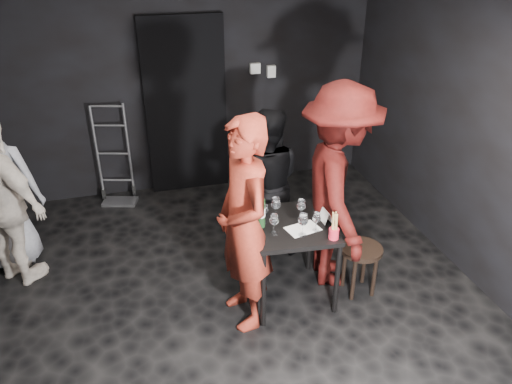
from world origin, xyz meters
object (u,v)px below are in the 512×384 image
object	(u,v)px
tasting_table	(289,233)
wine_bottle	(260,212)
man_maroon	(340,164)
server_red	(244,207)
woman_black	(266,183)
breadstick_cup	(334,226)
bystander_cream	(2,196)
stool	(361,256)
hand_truck	(118,184)

from	to	relation	value
tasting_table	wine_bottle	size ratio (longest dim) A/B	2.17
man_maroon	server_red	bearing A→B (deg)	119.66
woman_black	breadstick_cup	size ratio (longest dim) A/B	5.90
server_red	man_maroon	size ratio (longest dim) A/B	0.92
woman_black	bystander_cream	bearing A→B (deg)	10.84
stool	server_red	bearing A→B (deg)	-177.49
tasting_table	woman_black	size ratio (longest dim) A/B	0.50
tasting_table	stool	distance (m)	0.70
stool	man_maroon	world-z (taller)	man_maroon
bystander_cream	tasting_table	bearing A→B (deg)	-159.45
hand_truck	breadstick_cup	xyz separation A→B (m)	(1.67, -2.51, 0.65)
stool	wine_bottle	world-z (taller)	wine_bottle
hand_truck	bystander_cream	xyz separation A→B (m)	(-0.92, -1.33, 0.66)
tasting_table	woman_black	world-z (taller)	woman_black
tasting_table	wine_bottle	xyz separation A→B (m)	(-0.25, 0.03, 0.23)
server_red	woman_black	size ratio (longest dim) A/B	1.44
stool	bystander_cream	bearing A→B (deg)	161.36
woman_black	breadstick_cup	distance (m)	1.12
woman_black	man_maroon	distance (m)	0.89
tasting_table	woman_black	xyz separation A→B (m)	(0.02, 0.78, 0.09)
wine_bottle	breadstick_cup	distance (m)	0.61
hand_truck	man_maroon	size ratio (longest dim) A/B	0.51
breadstick_cup	tasting_table	bearing A→B (deg)	131.12
hand_truck	tasting_table	world-z (taller)	hand_truck
bystander_cream	woman_black	bearing A→B (deg)	-141.10
tasting_table	stool	world-z (taller)	tasting_table
stool	wine_bottle	xyz separation A→B (m)	(-0.88, 0.14, 0.50)
hand_truck	stool	world-z (taller)	hand_truck
tasting_table	stool	xyz separation A→B (m)	(0.63, -0.12, -0.27)
hand_truck	breadstick_cup	size ratio (longest dim) A/B	4.72
server_red	hand_truck	bearing A→B (deg)	-165.50
woman_black	stool	bearing A→B (deg)	137.36
tasting_table	man_maroon	bearing A→B (deg)	17.76
stool	bystander_cream	size ratio (longest dim) A/B	0.27
tasting_table	bystander_cream	xyz separation A→B (m)	(-2.33, 0.88, 0.23)
wine_bottle	stool	bearing A→B (deg)	-9.26
server_red	man_maroon	world-z (taller)	man_maroon
tasting_table	woman_black	bearing A→B (deg)	88.39
wine_bottle	breadstick_cup	bearing A→B (deg)	-32.72
server_red	breadstick_cup	bearing A→B (deg)	70.88
bystander_cream	breadstick_cup	xyz separation A→B (m)	(2.60, -1.19, -0.01)
hand_truck	woman_black	bearing A→B (deg)	-28.83
hand_truck	breadstick_cup	world-z (taller)	hand_truck
breadstick_cup	woman_black	bearing A→B (deg)	102.51
hand_truck	wine_bottle	distance (m)	2.56
server_red	breadstick_cup	size ratio (longest dim) A/B	8.49
tasting_table	breadstick_cup	world-z (taller)	breadstick_cup
hand_truck	bystander_cream	world-z (taller)	bystander_cream
stool	man_maroon	distance (m)	0.84
hand_truck	man_maroon	distance (m)	2.95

